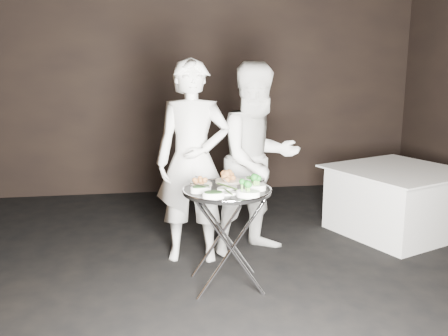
{
  "coord_description": "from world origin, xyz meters",
  "views": [
    {
      "loc": [
        -0.74,
        -3.32,
        1.8
      ],
      "look_at": [
        -0.13,
        0.57,
        0.95
      ],
      "focal_mm": 40.0,
      "sensor_mm": 36.0,
      "label": 1
    }
  ],
  "objects": [
    {
      "name": "spinach_bowl_a",
      "position": [
        -0.34,
        0.36,
        0.84
      ],
      "size": [
        0.18,
        0.14,
        0.07
      ],
      "rotation": [
        0.0,
        0.0,
        0.24
      ],
      "color": "white",
      "rests_on": "serving_tray"
    },
    {
      "name": "broccoli_bowl_a",
      "position": [
        0.09,
        0.36,
        0.84
      ],
      "size": [
        0.19,
        0.16,
        0.07
      ],
      "rotation": [
        0.0,
        0.0,
        -0.21
      ],
      "color": "white",
      "rests_on": "serving_tray"
    },
    {
      "name": "wall_back",
      "position": [
        0.0,
        3.52,
        1.5
      ],
      "size": [
        6.0,
        0.05,
        3.0
      ],
      "primitive_type": "cube",
      "color": "black",
      "rests_on": "floor"
    },
    {
      "name": "broccoli_bowl_b",
      "position": [
        -0.01,
        0.17,
        0.84
      ],
      "size": [
        0.21,
        0.19,
        0.07
      ],
      "rotation": [
        0.0,
        0.0,
        -0.41
      ],
      "color": "white",
      "rests_on": "serving_tray"
    },
    {
      "name": "greens_bowl",
      "position": [
        0.11,
        0.56,
        0.85
      ],
      "size": [
        0.13,
        0.13,
        0.08
      ],
      "rotation": [
        0.0,
        0.0,
        -0.14
      ],
      "color": "white",
      "rests_on": "serving_tray"
    },
    {
      "name": "tray_stand",
      "position": [
        -0.13,
        0.42,
        0.45
      ],
      "size": [
        0.54,
        0.46,
        0.8
      ],
      "rotation": [
        0.0,
        0.0,
        -0.16
      ],
      "color": "silver",
      "rests_on": "floor"
    },
    {
      "name": "waiter_left",
      "position": [
        -0.33,
        1.05,
        0.91
      ],
      "size": [
        0.73,
        0.54,
        1.82
      ],
      "primitive_type": "imported",
      "rotation": [
        0.0,
        0.0,
        -0.16
      ],
      "color": "silver",
      "rests_on": "floor"
    },
    {
      "name": "spinach_bowl_b",
      "position": [
        -0.27,
        0.18,
        0.84
      ],
      "size": [
        0.17,
        0.12,
        0.07
      ],
      "rotation": [
        0.0,
        0.0,
        -0.1
      ],
      "color": "white",
      "rests_on": "serving_tray"
    },
    {
      "name": "dining_table",
      "position": [
        1.86,
        1.4,
        0.35
      ],
      "size": [
        1.22,
        1.22,
        0.69
      ],
      "rotation": [
        0.0,
        0.0,
        0.38
      ],
      "color": "silver",
      "rests_on": "floor"
    },
    {
      "name": "floor",
      "position": [
        0.0,
        0.0,
        -0.03
      ],
      "size": [
        6.0,
        7.0,
        0.05
      ],
      "primitive_type": "cube",
      "color": "black",
      "rests_on": "ground"
    },
    {
      "name": "asparagus_plate_b",
      "position": [
        -0.14,
        0.26,
        0.83
      ],
      "size": [
        0.18,
        0.12,
        0.03
      ],
      "rotation": [
        0.0,
        0.0,
        0.16
      ],
      "color": "white",
      "rests_on": "serving_tray"
    },
    {
      "name": "potato_plate_b",
      "position": [
        -0.07,
        0.64,
        0.85
      ],
      "size": [
        0.22,
        0.22,
        0.08
      ],
      "rotation": [
        0.0,
        0.0,
        0.33
      ],
      "color": "beige",
      "rests_on": "serving_tray"
    },
    {
      "name": "serving_tray",
      "position": [
        -0.13,
        0.42,
        0.8
      ],
      "size": [
        0.71,
        0.71,
        0.04
      ],
      "color": "black",
      "rests_on": "tray_stand"
    },
    {
      "name": "potato_plate_a",
      "position": [
        -0.31,
        0.57,
        0.84
      ],
      "size": [
        0.18,
        0.18,
        0.06
      ],
      "rotation": [
        0.0,
        0.0,
        0.4
      ],
      "color": "beige",
      "rests_on": "serving_tray"
    },
    {
      "name": "serving_utensils",
      "position": [
        -0.11,
        0.48,
        0.87
      ],
      "size": [
        0.59,
        0.43,
        0.01
      ],
      "color": "silver",
      "rests_on": "serving_tray"
    },
    {
      "name": "waiter_right",
      "position": [
        0.28,
        1.12,
        0.9
      ],
      "size": [
        1.04,
        0.92,
        1.79
      ],
      "primitive_type": "imported",
      "rotation": [
        0.0,
        0.0,
        0.32
      ],
      "color": "silver",
      "rests_on": "floor"
    },
    {
      "name": "asparagus_plate_a",
      "position": [
        -0.13,
        0.41,
        0.83
      ],
      "size": [
        0.21,
        0.18,
        0.04
      ],
      "rotation": [
        0.0,
        0.0,
        0.5
      ],
      "color": "white",
      "rests_on": "serving_tray"
    }
  ]
}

